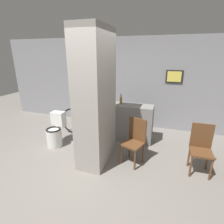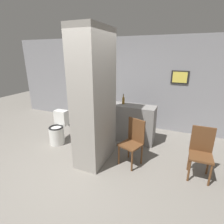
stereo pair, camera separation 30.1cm
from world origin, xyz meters
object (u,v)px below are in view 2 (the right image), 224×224
Objects in this scene: chair_near_pillar at (133,140)px; bicycle at (94,122)px; bottle_tall at (123,100)px; toilet at (58,130)px; chair_by_doorway at (201,151)px.

chair_near_pillar is 1.56m from bicycle.
bottle_tall reaches higher than bicycle.
toilet is 3.12× the size of bottle_tall.
chair_near_pillar is (1.95, -0.10, 0.16)m from toilet.
bicycle is (-1.33, 0.81, -0.12)m from chair_near_pillar.
chair_by_doorway is at bearing -26.81° from bottle_tall.
chair_by_doorway is at bearing 23.88° from chair_near_pillar.
chair_near_pillar is 1.00× the size of chair_by_doorway.
chair_near_pillar is 1.26m from bottle_tall.
chair_near_pillar is at bearing -2.91° from toilet.
chair_by_doorway is (1.22, 0.09, 0.00)m from chair_near_pillar.
toilet is 0.86× the size of chair_near_pillar.
bicycle is at bearing 48.81° from toilet.
chair_by_doorway is 0.51× the size of bicycle.
chair_by_doorway is at bearing -15.64° from bicycle.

